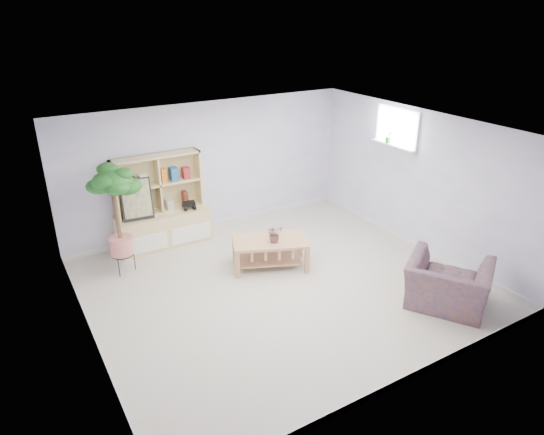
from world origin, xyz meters
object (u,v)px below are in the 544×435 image
storage_unit (161,202)px  armchair (448,281)px  coffee_table (270,253)px  floor_tree (118,221)px

storage_unit → armchair: size_ratio=1.49×
coffee_table → floor_tree: floor_tree is taller
storage_unit → floor_tree: floor_tree is taller
storage_unit → floor_tree: (-0.89, -0.59, 0.07)m
coffee_table → armchair: 2.74m
storage_unit → coffee_table: size_ratio=1.37×
coffee_table → floor_tree: 2.43m
floor_tree → armchair: floor_tree is taller
storage_unit → armchair: bearing=-54.7°
armchair → floor_tree: bearing=15.7°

